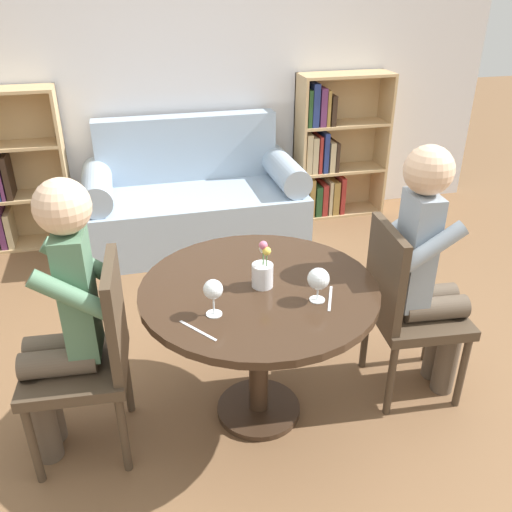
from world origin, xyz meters
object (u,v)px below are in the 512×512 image
(person_left, at_px, (63,318))
(couch, at_px, (194,203))
(wine_glass_right, at_px, (318,280))
(person_right, at_px, (429,269))
(wine_glass_left, at_px, (213,291))
(bookshelf_left, at_px, (0,175))
(flower_vase, at_px, (263,271))
(chair_right, at_px, (405,305))
(chair_left, at_px, (91,353))
(bookshelf_right, at_px, (329,152))

(person_left, bearing_deg, couch, 162.44)
(person_left, distance_m, wine_glass_right, 1.03)
(person_right, bearing_deg, wine_glass_left, 103.93)
(couch, xyz_separation_m, person_right, (0.80, -1.98, 0.37))
(bookshelf_left, relative_size, flower_vase, 5.61)
(person_left, bearing_deg, chair_right, 94.70)
(bookshelf_left, relative_size, wine_glass_left, 7.74)
(bookshelf_left, height_order, chair_left, bookshelf_left)
(bookshelf_right, bearing_deg, person_left, -131.88)
(bookshelf_right, relative_size, wine_glass_right, 8.16)
(person_left, distance_m, person_right, 1.61)
(bookshelf_left, height_order, wine_glass_right, bookshelf_left)
(person_right, height_order, flower_vase, person_right)
(person_right, bearing_deg, flower_vase, 94.70)
(bookshelf_right, bearing_deg, wine_glass_left, -120.64)
(flower_vase, bearing_deg, couch, 90.48)
(wine_glass_left, bearing_deg, bookshelf_right, 59.36)
(wine_glass_right, bearing_deg, chair_left, 170.32)
(person_right, relative_size, wine_glass_left, 8.28)
(couch, height_order, wine_glass_left, couch)
(couch, distance_m, person_left, 2.16)
(bookshelf_left, distance_m, chair_left, 2.34)
(couch, height_order, person_left, person_left)
(couch, height_order, wine_glass_right, couch)
(person_left, bearing_deg, wine_glass_left, 78.61)
(person_left, height_order, wine_glass_left, person_left)
(wine_glass_right, bearing_deg, bookshelf_right, 67.50)
(bookshelf_left, bearing_deg, wine_glass_left, -64.12)
(wine_glass_right, bearing_deg, person_right, 14.62)
(chair_left, height_order, flower_vase, flower_vase)
(person_left, xyz_separation_m, flower_vase, (0.82, -0.00, 0.10))
(bookshelf_right, bearing_deg, person_right, -99.96)
(person_right, relative_size, wine_glass_right, 8.73)
(chair_left, relative_size, person_left, 0.72)
(chair_left, height_order, wine_glass_left, chair_left)
(bookshelf_left, distance_m, wine_glass_right, 2.89)
(wine_glass_left, bearing_deg, wine_glass_right, -0.25)
(couch, height_order, bookshelf_right, bookshelf_right)
(wine_glass_left, distance_m, flower_vase, 0.29)
(bookshelf_left, height_order, bookshelf_right, same)
(person_left, xyz_separation_m, wine_glass_left, (0.58, -0.17, 0.14))
(couch, distance_m, bookshelf_right, 1.25)
(couch, bearing_deg, chair_right, -69.96)
(couch, xyz_separation_m, person_left, (-0.80, -1.97, 0.36))
(chair_right, bearing_deg, person_left, 95.41)
(wine_glass_right, bearing_deg, chair_right, 18.28)
(bookshelf_left, bearing_deg, person_right, -45.70)
(bookshelf_left, bearing_deg, wine_glass_right, -56.48)
(chair_left, distance_m, chair_right, 1.44)
(person_right, height_order, wine_glass_right, person_right)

